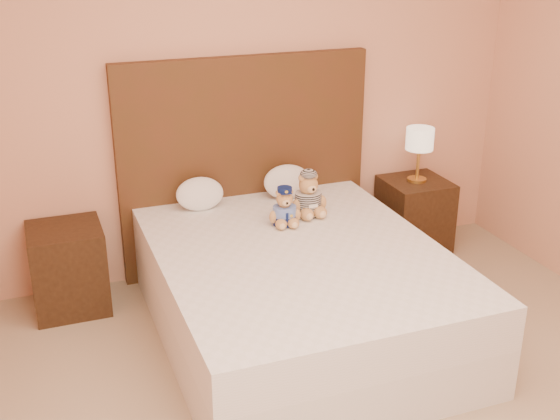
% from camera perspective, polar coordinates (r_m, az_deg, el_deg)
% --- Properties ---
extents(room_walls, '(4.04, 4.52, 2.72)m').
position_cam_1_polar(room_walls, '(3.02, 7.30, 12.91)').
color(room_walls, tan).
rests_on(room_walls, ground).
extents(bed, '(1.60, 2.00, 0.55)m').
position_cam_1_polar(bed, '(4.17, 1.57, -6.69)').
color(bed, white).
rests_on(bed, ground).
extents(headboard, '(1.75, 0.08, 1.50)m').
position_cam_1_polar(headboard, '(4.85, -2.86, 3.65)').
color(headboard, '#4A2716').
rests_on(headboard, ground).
extents(nightstand_left, '(0.45, 0.45, 0.55)m').
position_cam_1_polar(nightstand_left, '(4.64, -16.82, -4.56)').
color(nightstand_left, '#362111').
rests_on(nightstand_left, ground).
extents(nightstand_right, '(0.45, 0.45, 0.55)m').
position_cam_1_polar(nightstand_right, '(5.34, 10.83, -0.43)').
color(nightstand_right, '#362111').
rests_on(nightstand_right, ground).
extents(lamp, '(0.20, 0.20, 0.40)m').
position_cam_1_polar(lamp, '(5.15, 11.28, 5.48)').
color(lamp, gold).
rests_on(lamp, nightstand_right).
extents(teddy_police, '(0.23, 0.23, 0.24)m').
position_cam_1_polar(teddy_police, '(4.34, 0.37, 0.30)').
color(teddy_police, '#C0804A').
rests_on(teddy_police, bed).
extents(teddy_prisoner, '(0.26, 0.25, 0.28)m').
position_cam_1_polar(teddy_prisoner, '(4.49, 2.31, 1.30)').
color(teddy_prisoner, '#C0804A').
rests_on(teddy_prisoner, bed).
extents(pillow_left, '(0.32, 0.21, 0.22)m').
position_cam_1_polar(pillow_left, '(4.63, -6.54, 1.43)').
color(pillow_left, white).
rests_on(pillow_left, bed).
extents(pillow_right, '(0.34, 0.22, 0.24)m').
position_cam_1_polar(pillow_right, '(4.80, 0.60, 2.44)').
color(pillow_right, white).
rests_on(pillow_right, bed).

